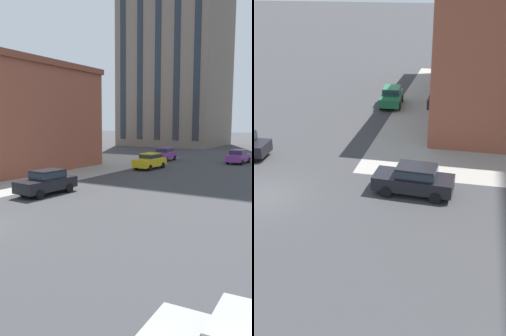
# 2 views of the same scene
# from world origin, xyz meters

# --- Properties ---
(ground_plane) EXTENTS (320.00, 320.00, 0.00)m
(ground_plane) POSITION_xyz_m (0.00, 0.00, 0.00)
(ground_plane) COLOR #38383A
(car_main_southbound_near) EXTENTS (2.06, 4.48, 1.68)m
(car_main_southbound_near) POSITION_xyz_m (-2.18, 8.08, 0.92)
(car_main_southbound_near) COLOR black
(car_main_southbound_near) RESTS_ON ground
(car_cross_eastbound) EXTENTS (4.53, 2.16, 1.68)m
(car_cross_eastbound) POSITION_xyz_m (-18.93, 3.49, 0.92)
(car_cross_eastbound) COLOR #1E6B3D
(car_cross_eastbound) RESTS_ON ground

